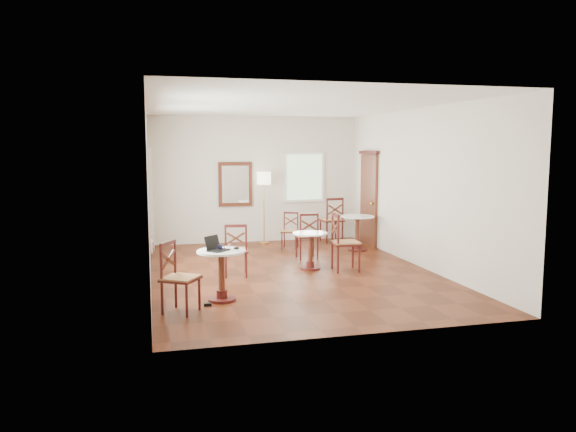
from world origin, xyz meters
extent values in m
plane|color=#501F0D|center=(0.00, 0.00, 0.00)|extent=(7.00, 7.00, 0.00)
cube|color=beige|center=(0.00, 3.50, 1.50)|extent=(5.00, 0.02, 3.00)
cube|color=beige|center=(0.00, -3.50, 1.50)|extent=(5.00, 0.02, 3.00)
cube|color=beige|center=(-2.50, 0.00, 1.50)|extent=(0.02, 7.00, 3.00)
cube|color=beige|center=(2.50, 0.00, 1.50)|extent=(0.02, 7.00, 3.00)
cube|color=white|center=(0.00, 0.00, 3.00)|extent=(5.00, 7.00, 0.02)
cube|color=brown|center=(2.46, 2.40, 1.05)|extent=(0.06, 0.90, 2.10)
cube|color=#461511|center=(2.44, 2.40, 2.15)|extent=(0.08, 1.02, 0.08)
sphere|color=#BF8C3F|center=(2.40, 2.08, 1.00)|extent=(0.07, 0.07, 0.07)
cube|color=#542416|center=(-0.50, 3.46, 1.40)|extent=(0.80, 0.05, 1.05)
cube|color=white|center=(-0.50, 3.43, 1.40)|extent=(0.64, 0.02, 0.88)
cube|color=white|center=(-2.47, -2.10, 0.95)|extent=(0.02, 0.16, 0.16)
torus|color=red|center=(-2.46, -2.10, 0.95)|extent=(0.02, 0.12, 0.12)
cube|color=white|center=(-2.47, -1.20, 1.55)|extent=(0.06, 1.22, 1.42)
cube|color=white|center=(-2.47, 1.00, 1.55)|extent=(0.06, 1.22, 1.42)
cube|color=white|center=(1.20, 3.47, 1.55)|extent=(1.02, 0.06, 1.22)
cylinder|color=#461511|center=(-1.48, -1.58, 0.02)|extent=(0.41, 0.41, 0.04)
cylinder|color=#461511|center=(-1.48, -1.58, 0.10)|extent=(0.16, 0.16, 0.12)
cylinder|color=#542416|center=(-1.48, -1.58, 0.41)|extent=(0.09, 0.09, 0.62)
cylinder|color=#461511|center=(-1.48, -1.58, 0.70)|extent=(0.14, 0.14, 0.06)
cylinder|color=white|center=(-1.48, -1.58, 0.74)|extent=(0.72, 0.72, 0.03)
cylinder|color=#461511|center=(0.40, 0.18, 0.02)|extent=(0.37, 0.37, 0.04)
cylinder|color=#461511|center=(0.40, 0.18, 0.09)|extent=(0.15, 0.15, 0.11)
cylinder|color=#542416|center=(0.40, 0.18, 0.37)|extent=(0.08, 0.08, 0.56)
cylinder|color=#461511|center=(0.40, 0.18, 0.64)|extent=(0.13, 0.13, 0.06)
cylinder|color=white|center=(0.40, 0.18, 0.68)|extent=(0.65, 0.65, 0.03)
cylinder|color=#461511|center=(1.95, 1.77, 0.02)|extent=(0.42, 0.42, 0.04)
cylinder|color=#461511|center=(1.95, 1.77, 0.10)|extent=(0.17, 0.17, 0.13)
cylinder|color=#542416|center=(1.95, 1.77, 0.42)|extent=(0.09, 0.09, 0.63)
cylinder|color=#461511|center=(1.95, 1.77, 0.71)|extent=(0.15, 0.15, 0.06)
cylinder|color=white|center=(1.95, 1.77, 0.76)|extent=(0.73, 0.73, 0.03)
cylinder|color=#461511|center=(-0.83, 0.14, 0.22)|extent=(0.04, 0.04, 0.44)
cylinder|color=#461511|center=(-0.88, -0.21, 0.22)|extent=(0.04, 0.04, 0.44)
cylinder|color=#461511|center=(-1.18, 0.19, 0.22)|extent=(0.04, 0.04, 0.44)
cylinder|color=#461511|center=(-1.23, -0.16, 0.22)|extent=(0.04, 0.04, 0.44)
cube|color=#461511|center=(-1.03, -0.01, 0.45)|extent=(0.49, 0.49, 0.03)
cube|color=#A16D41|center=(-1.03, -0.01, 0.46)|extent=(0.47, 0.47, 0.04)
cylinder|color=#461511|center=(-0.88, -0.21, 0.69)|extent=(0.04, 0.04, 0.49)
cylinder|color=#461511|center=(-1.23, -0.16, 0.69)|extent=(0.04, 0.04, 0.49)
cube|color=#461511|center=(-1.05, -0.19, 0.92)|extent=(0.38, 0.08, 0.05)
cube|color=#542416|center=(-1.05, -0.19, 0.70)|extent=(0.32, 0.07, 0.22)
cube|color=#542416|center=(-1.05, -0.19, 0.70)|extent=(0.32, 0.07, 0.22)
cylinder|color=#461511|center=(-2.04, -2.29, 0.23)|extent=(0.04, 0.04, 0.46)
cylinder|color=#461511|center=(-2.36, -2.09, 0.23)|extent=(0.04, 0.04, 0.46)
cylinder|color=#461511|center=(-1.85, -1.97, 0.23)|extent=(0.04, 0.04, 0.46)
cylinder|color=#461511|center=(-2.16, -1.78, 0.23)|extent=(0.04, 0.04, 0.46)
cube|color=#461511|center=(-2.10, -2.03, 0.47)|extent=(0.62, 0.62, 0.03)
cube|color=#A16D41|center=(-2.10, -2.03, 0.48)|extent=(0.59, 0.59, 0.04)
cylinder|color=#461511|center=(-2.36, -2.09, 0.72)|extent=(0.04, 0.04, 0.51)
cylinder|color=#461511|center=(-2.16, -1.78, 0.72)|extent=(0.04, 0.04, 0.51)
cube|color=#461511|center=(-2.26, -1.93, 0.96)|extent=(0.24, 0.35, 0.05)
cube|color=#542416|center=(-2.26, -1.93, 0.73)|extent=(0.20, 0.30, 0.23)
cube|color=#542416|center=(-2.26, -1.93, 0.73)|extent=(0.20, 0.30, 0.23)
cylinder|color=#461511|center=(0.81, 1.36, 0.22)|extent=(0.04, 0.04, 0.45)
cylinder|color=#461511|center=(0.80, 1.01, 0.22)|extent=(0.04, 0.04, 0.45)
cylinder|color=#461511|center=(0.45, 1.37, 0.22)|extent=(0.04, 0.04, 0.45)
cylinder|color=#461511|center=(0.44, 1.02, 0.22)|extent=(0.04, 0.04, 0.45)
cube|color=#461511|center=(0.62, 1.19, 0.45)|extent=(0.45, 0.45, 0.03)
cube|color=#A16D41|center=(0.62, 1.19, 0.47)|extent=(0.43, 0.43, 0.04)
cylinder|color=#461511|center=(0.80, 1.01, 0.70)|extent=(0.04, 0.04, 0.50)
cylinder|color=#461511|center=(0.44, 1.02, 0.70)|extent=(0.04, 0.04, 0.50)
cube|color=#461511|center=(0.62, 1.01, 0.93)|extent=(0.38, 0.05, 0.05)
cube|color=#542416|center=(0.62, 1.01, 0.71)|extent=(0.32, 0.03, 0.22)
cube|color=#542416|center=(0.62, 1.01, 0.71)|extent=(0.32, 0.03, 0.22)
cylinder|color=#461511|center=(1.19, -0.30, 0.25)|extent=(0.04, 0.04, 0.50)
cylinder|color=#461511|center=(0.78, -0.28, 0.25)|extent=(0.04, 0.04, 0.50)
cylinder|color=#461511|center=(1.21, 0.10, 0.25)|extent=(0.04, 0.04, 0.50)
cylinder|color=#461511|center=(0.81, 0.12, 0.25)|extent=(0.04, 0.04, 0.50)
cube|color=#461511|center=(1.00, -0.09, 0.51)|extent=(0.52, 0.52, 0.03)
cube|color=#A16D41|center=(1.00, -0.09, 0.52)|extent=(0.50, 0.50, 0.04)
cylinder|color=#461511|center=(0.78, -0.28, 0.78)|extent=(0.04, 0.04, 0.56)
cylinder|color=#461511|center=(0.81, 0.12, 0.78)|extent=(0.04, 0.04, 0.56)
cube|color=#461511|center=(0.80, -0.08, 1.04)|extent=(0.07, 0.43, 0.06)
cube|color=#542416|center=(0.80, -0.08, 0.79)|extent=(0.05, 0.36, 0.25)
cube|color=#542416|center=(0.80, -0.08, 0.79)|extent=(0.05, 0.36, 0.25)
cylinder|color=#461511|center=(1.96, 3.27, 0.25)|extent=(0.04, 0.04, 0.51)
cylinder|color=#461511|center=(1.99, 2.87, 0.25)|extent=(0.04, 0.04, 0.51)
cylinder|color=#461511|center=(1.56, 3.24, 0.25)|extent=(0.04, 0.04, 0.51)
cylinder|color=#461511|center=(1.59, 2.83, 0.25)|extent=(0.04, 0.04, 0.51)
cube|color=#461511|center=(1.77, 3.05, 0.51)|extent=(0.53, 0.53, 0.03)
cube|color=#A16D41|center=(1.77, 3.05, 0.53)|extent=(0.51, 0.51, 0.05)
cylinder|color=#461511|center=(1.99, 2.87, 0.79)|extent=(0.04, 0.04, 0.56)
cylinder|color=#461511|center=(1.59, 2.83, 0.79)|extent=(0.04, 0.04, 0.56)
cube|color=#461511|center=(1.79, 2.85, 1.05)|extent=(0.43, 0.07, 0.06)
cube|color=#542416|center=(1.79, 2.85, 0.80)|extent=(0.37, 0.06, 0.25)
cube|color=#542416|center=(1.79, 2.85, 0.80)|extent=(0.37, 0.06, 0.25)
cylinder|color=#461511|center=(0.35, 2.26, 0.19)|extent=(0.03, 0.03, 0.39)
cylinder|color=#461511|center=(0.47, 2.54, 0.19)|extent=(0.03, 0.03, 0.39)
cylinder|color=#461511|center=(0.63, 2.14, 0.19)|extent=(0.03, 0.03, 0.39)
cylinder|color=#461511|center=(0.76, 2.42, 0.19)|extent=(0.03, 0.03, 0.39)
cube|color=#461511|center=(0.55, 2.34, 0.39)|extent=(0.50, 0.50, 0.03)
cube|color=#A16D41|center=(0.55, 2.34, 0.40)|extent=(0.47, 0.47, 0.03)
cylinder|color=#461511|center=(0.47, 2.54, 0.60)|extent=(0.03, 0.03, 0.43)
cylinder|color=#461511|center=(0.76, 2.42, 0.60)|extent=(0.03, 0.03, 0.43)
cube|color=#461511|center=(0.62, 2.48, 0.80)|extent=(0.31, 0.16, 0.04)
cube|color=#542416|center=(0.62, 2.48, 0.61)|extent=(0.26, 0.13, 0.19)
cube|color=#542416|center=(0.62, 2.48, 0.61)|extent=(0.26, 0.13, 0.19)
cylinder|color=#BF8C3F|center=(0.13, 3.15, 0.01)|extent=(0.27, 0.27, 0.03)
cylinder|color=#BF8C3F|center=(0.13, 3.15, 0.78)|extent=(0.02, 0.02, 1.55)
cylinder|color=beige|center=(0.13, 3.15, 1.55)|extent=(0.33, 0.33, 0.29)
cube|color=black|center=(-1.53, -1.61, 0.77)|extent=(0.37, 0.36, 0.02)
cube|color=black|center=(-1.53, -1.61, 0.78)|extent=(0.26, 0.26, 0.00)
cube|color=black|center=(-1.61, -1.53, 0.87)|extent=(0.26, 0.25, 0.20)
cube|color=silver|center=(-1.61, -1.53, 0.87)|extent=(0.22, 0.22, 0.17)
ellipsoid|color=black|center=(-1.25, -1.55, 0.78)|extent=(0.10, 0.07, 0.03)
cylinder|color=#101137|center=(-1.49, -1.57, 0.80)|extent=(0.07, 0.07, 0.08)
torus|color=#101137|center=(-1.45, -1.57, 0.80)|extent=(0.05, 0.01, 0.05)
cylinder|color=white|center=(-1.37, -1.59, 0.81)|extent=(0.06, 0.06, 0.10)
cube|color=black|center=(-1.72, -1.81, 0.02)|extent=(0.10, 0.06, 0.04)
camera|label=1|loc=(-2.48, -9.60, 2.25)|focal=34.62mm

